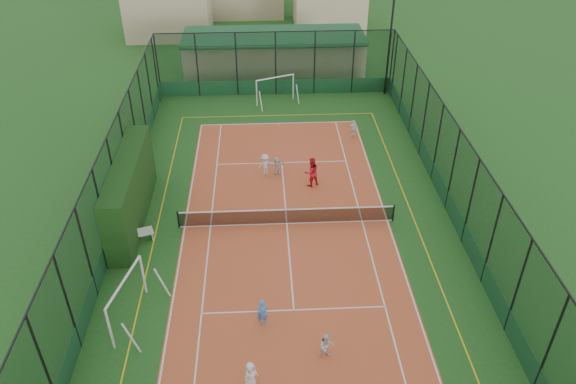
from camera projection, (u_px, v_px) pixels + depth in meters
name	position (u px, v px, depth m)	size (l,w,h in m)	color
ground	(287.00, 224.00, 30.39)	(300.00, 300.00, 0.00)	#24501B
court_slab	(287.00, 224.00, 30.38)	(11.17, 23.97, 0.01)	#C9562C
tennis_net	(287.00, 216.00, 30.09)	(11.67, 0.12, 1.06)	black
perimeter_fence	(287.00, 185.00, 28.99)	(18.12, 34.12, 5.00)	black
floodlight_ne	(390.00, 43.00, 42.19)	(0.60, 0.26, 8.25)	black
clubhouse	(274.00, 53.00, 47.71)	(15.20, 7.20, 3.15)	tan
hedge_left	(130.00, 191.00, 29.78)	(1.23, 8.22, 3.60)	black
white_bench	(137.00, 234.00, 28.84)	(1.72, 0.47, 0.97)	white
futsal_goal_near	(127.00, 300.00, 24.06)	(0.99, 3.42, 2.20)	white
futsal_goal_far	(275.00, 90.00, 42.62)	(3.13, 0.91, 2.02)	white
child_near_left	(251.00, 375.00, 21.38)	(0.64, 0.41, 1.30)	white
child_near_mid	(263.00, 313.00, 24.03)	(0.49, 0.32, 1.35)	#4784CB
child_near_right	(326.00, 346.00, 22.59)	(0.61, 0.47, 1.25)	silver
child_far_left	(265.00, 164.00, 34.19)	(0.88, 0.51, 1.37)	silver
child_far_right	(354.00, 129.00, 38.21)	(0.72, 0.30, 1.23)	white
child_far_back	(277.00, 165.00, 34.25)	(1.10, 0.35, 1.19)	silver
coach	(311.00, 172.00, 33.03)	(0.89, 0.70, 1.84)	red
tennis_balls	(300.00, 209.00, 31.40)	(5.68, 1.55, 0.07)	#CCE033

